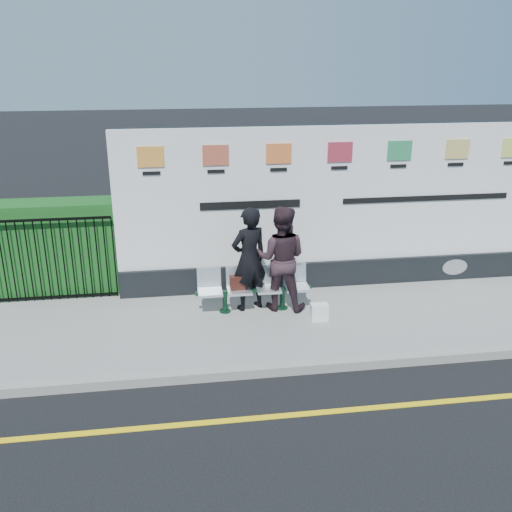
# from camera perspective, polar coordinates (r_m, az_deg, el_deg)

# --- Properties ---
(ground) EXTENTS (80.00, 80.00, 0.00)m
(ground) POSITION_cam_1_polar(r_m,az_deg,el_deg) (7.79, 11.71, -14.66)
(ground) COLOR black
(pavement) EXTENTS (14.00, 3.00, 0.12)m
(pavement) POSITION_cam_1_polar(r_m,az_deg,el_deg) (9.82, 6.90, -6.26)
(pavement) COLOR gray
(pavement) RESTS_ON ground
(kerb) EXTENTS (14.00, 0.18, 0.14)m
(kerb) POSITION_cam_1_polar(r_m,az_deg,el_deg) (8.55, 9.50, -10.57)
(kerb) COLOR gray
(kerb) RESTS_ON ground
(yellow_line) EXTENTS (14.00, 0.10, 0.01)m
(yellow_line) POSITION_cam_1_polar(r_m,az_deg,el_deg) (7.79, 11.72, -14.64)
(yellow_line) COLOR yellow
(yellow_line) RESTS_ON ground
(billboard) EXTENTS (8.00, 0.30, 3.00)m
(billboard) POSITION_cam_1_polar(r_m,az_deg,el_deg) (10.67, 7.95, 3.70)
(billboard) COLOR black
(billboard) RESTS_ON pavement
(hedge) EXTENTS (2.35, 0.70, 1.70)m
(hedge) POSITION_cam_1_polar(r_m,az_deg,el_deg) (11.04, -19.11, 0.88)
(hedge) COLOR #19531B
(hedge) RESTS_ON pavement
(railing) EXTENTS (2.05, 0.06, 1.54)m
(railing) POSITION_cam_1_polar(r_m,az_deg,el_deg) (10.65, -19.47, -0.32)
(railing) COLOR black
(railing) RESTS_ON pavement
(bench) EXTENTS (1.91, 0.52, 0.41)m
(bench) POSITION_cam_1_polar(r_m,az_deg,el_deg) (9.84, -0.22, -4.33)
(bench) COLOR silver
(bench) RESTS_ON pavement
(woman_left) EXTENTS (0.78, 0.65, 1.82)m
(woman_left) POSITION_cam_1_polar(r_m,az_deg,el_deg) (9.66, -0.70, -0.31)
(woman_left) COLOR black
(woman_left) RESTS_ON pavement
(woman_right) EXTENTS (1.06, 0.93, 1.83)m
(woman_right) POSITION_cam_1_polar(r_m,az_deg,el_deg) (9.69, 2.51, -0.24)
(woman_right) COLOR #301F26
(woman_right) RESTS_ON pavement
(handbag_brown) EXTENTS (0.32, 0.16, 0.24)m
(handbag_brown) POSITION_cam_1_polar(r_m,az_deg,el_deg) (9.68, -1.69, -2.65)
(handbag_brown) COLOR #33140E
(handbag_brown) RESTS_ON bench
(carrier_bag_white) EXTENTS (0.28, 0.17, 0.28)m
(carrier_bag_white) POSITION_cam_1_polar(r_m,az_deg,el_deg) (9.58, 6.34, -5.59)
(carrier_bag_white) COLOR white
(carrier_bag_white) RESTS_ON pavement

